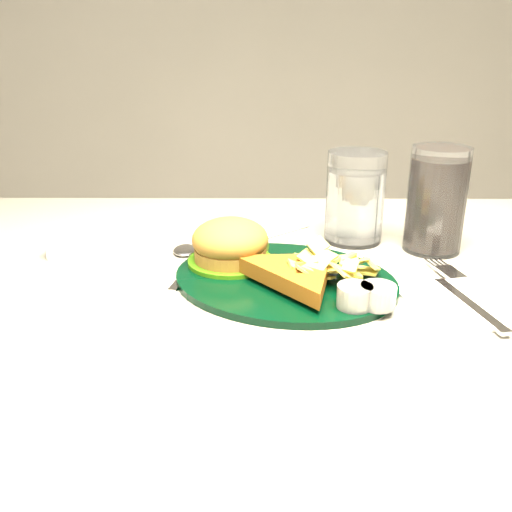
{
  "coord_description": "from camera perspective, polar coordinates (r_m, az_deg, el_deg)",
  "views": [
    {
      "loc": [
        -0.03,
        -0.65,
        1.04
      ],
      "look_at": [
        -0.04,
        -0.03,
        0.8
      ],
      "focal_mm": 40.0,
      "sensor_mm": 36.0,
      "label": 1
    }
  ],
  "objects": [
    {
      "name": "cola_glass",
      "position": [
        0.84,
        17.6,
        5.37
      ],
      "size": [
        0.1,
        0.1,
        0.15
      ],
      "primitive_type": "cylinder",
      "rotation": [
        0.0,
        0.0,
        0.34
      ],
      "color": "black",
      "rests_on": "table"
    },
    {
      "name": "fork_napkin",
      "position": [
        0.7,
        20.29,
        -4.17
      ],
      "size": [
        0.18,
        0.21,
        0.01
      ],
      "primitive_type": null,
      "rotation": [
        0.0,
        0.0,
        0.22
      ],
      "color": "white",
      "rests_on": "table"
    },
    {
      "name": "spoon",
      "position": [
        0.75,
        -6.91,
        -1.47
      ],
      "size": [
        0.07,
        0.16,
        0.01
      ],
      "primitive_type": null,
      "rotation": [
        0.0,
        0.0,
        -0.21
      ],
      "color": "silver",
      "rests_on": "table"
    },
    {
      "name": "wrapped_straw",
      "position": [
        0.87,
        1.17,
        1.96
      ],
      "size": [
        0.17,
        0.16,
        0.01
      ],
      "primitive_type": null,
      "rotation": [
        0.0,
        0.0,
        0.7
      ],
      "color": "white",
      "rests_on": "table"
    },
    {
      "name": "ramekin",
      "position": [
        0.84,
        -19.08,
        0.66
      ],
      "size": [
        0.04,
        0.04,
        0.02
      ],
      "primitive_type": "cylinder",
      "rotation": [
        0.0,
        0.0,
        0.09
      ],
      "color": "white",
      "rests_on": "table"
    },
    {
      "name": "water_glass",
      "position": [
        0.86,
        9.87,
        5.8
      ],
      "size": [
        0.11,
        0.11,
        0.13
      ],
      "primitive_type": "cylinder",
      "rotation": [
        0.0,
        0.0,
        0.3
      ],
      "color": "white",
      "rests_on": "table"
    },
    {
      "name": "dinner_plate",
      "position": [
        0.71,
        2.92,
        -0.37
      ],
      "size": [
        0.36,
        0.33,
        0.06
      ],
      "primitive_type": null,
      "rotation": [
        0.0,
        0.0,
        -0.43
      ],
      "color": "black",
      "rests_on": "table"
    }
  ]
}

